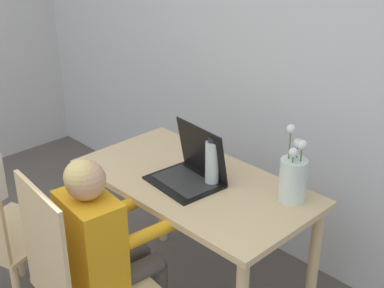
{
  "coord_description": "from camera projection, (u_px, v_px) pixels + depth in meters",
  "views": [
    {
      "loc": [
        1.58,
        0.01,
        1.9
      ],
      "look_at": [
        0.03,
        1.52,
        0.89
      ],
      "focal_mm": 50.0,
      "sensor_mm": 36.0,
      "label": 1
    }
  ],
  "objects": [
    {
      "name": "chair_occupied",
      "position": [
        78.0,
        283.0,
        2.15
      ],
      "size": [
        0.44,
        0.44,
        0.95
      ],
      "rotation": [
        0.0,
        0.0,
        3.04
      ],
      "color": "#D6B784",
      "rests_on": "ground_plane"
    },
    {
      "name": "person_seated",
      "position": [
        104.0,
        242.0,
        2.17
      ],
      "size": [
        0.33,
        0.45,
        1.01
      ],
      "rotation": [
        0.0,
        0.0,
        3.04
      ],
      "color": "orange",
      "rests_on": "ground_plane"
    },
    {
      "name": "water_bottle",
      "position": [
        212.0,
        162.0,
        2.38
      ],
      "size": [
        0.06,
        0.06,
        0.23
      ],
      "color": "silver",
      "rests_on": "dining_table"
    },
    {
      "name": "dining_table",
      "position": [
        194.0,
        199.0,
        2.5
      ],
      "size": [
        1.13,
        0.6,
        0.71
      ],
      "color": "#D6B784",
      "rests_on": "ground_plane"
    },
    {
      "name": "laptop",
      "position": [
        191.0,
        169.0,
        2.43
      ],
      "size": [
        0.34,
        0.28,
        0.26
      ],
      "rotation": [
        0.0,
        0.0,
        -0.1
      ],
      "color": "black",
      "rests_on": "dining_table"
    },
    {
      "name": "wall_back",
      "position": [
        287.0,
        36.0,
        2.7
      ],
      "size": [
        6.4,
        0.05,
        2.5
      ],
      "color": "silver",
      "rests_on": "ground_plane"
    },
    {
      "name": "flower_vase",
      "position": [
        293.0,
        177.0,
        2.25
      ],
      "size": [
        0.12,
        0.12,
        0.35
      ],
      "color": "silver",
      "rests_on": "dining_table"
    }
  ]
}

